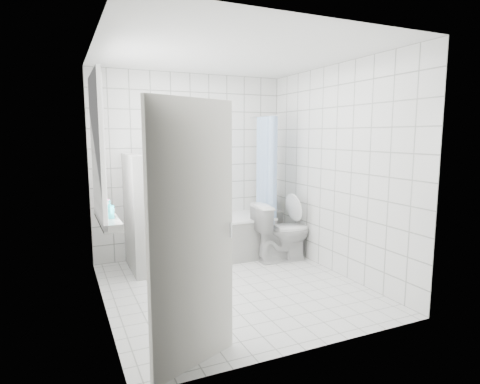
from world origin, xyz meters
name	(u,v)px	position (x,y,z in m)	size (l,w,h in m)	color
ground	(233,287)	(0.00, 0.00, 0.00)	(3.00, 3.00, 0.00)	white
ceiling	(232,53)	(0.00, 0.00, 2.60)	(3.00, 3.00, 0.00)	white
wall_back	(191,166)	(0.00, 1.50, 1.30)	(2.80, 0.02, 2.60)	white
wall_front	(310,193)	(0.00, -1.50, 1.30)	(2.80, 0.02, 2.60)	white
wall_left	(99,181)	(-1.40, 0.00, 1.30)	(0.02, 3.00, 2.60)	white
wall_right	(335,170)	(1.40, 0.00, 1.30)	(0.02, 3.00, 2.60)	white
window_left	(100,149)	(-1.35, 0.30, 1.60)	(0.01, 0.90, 1.40)	white
window_back	(198,120)	(0.10, 1.46, 1.95)	(0.50, 0.01, 0.50)	white
window_sill	(108,219)	(-1.31, 0.30, 0.86)	(0.18, 1.02, 0.08)	white
door	(193,237)	(-0.88, -1.32, 1.00)	(0.04, 0.80, 2.00)	silver
bathtub	(207,239)	(0.09, 1.13, 0.29)	(1.85, 0.77, 0.58)	white
partition_wall	(134,213)	(-0.90, 1.07, 0.75)	(0.15, 0.85, 1.50)	white
tiled_ledge	(269,229)	(1.23, 1.38, 0.28)	(0.40, 0.24, 0.55)	white
toilet	(282,232)	(1.03, 0.65, 0.41)	(0.45, 0.80, 0.81)	silver
curtain_rod	(263,117)	(0.95, 1.10, 2.00)	(0.02, 0.02, 0.80)	silver
shower_curtain	(267,180)	(0.95, 0.97, 1.10)	(0.14, 0.48, 1.78)	#4781D2
tub_faucet	(205,196)	(0.19, 1.46, 0.85)	(0.18, 0.06, 0.06)	silver
sill_bottles	(108,207)	(-1.30, 0.30, 0.99)	(0.13, 0.53, 0.19)	pink
ledge_bottles	(270,204)	(1.22, 1.35, 0.67)	(0.19, 0.20, 0.27)	red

